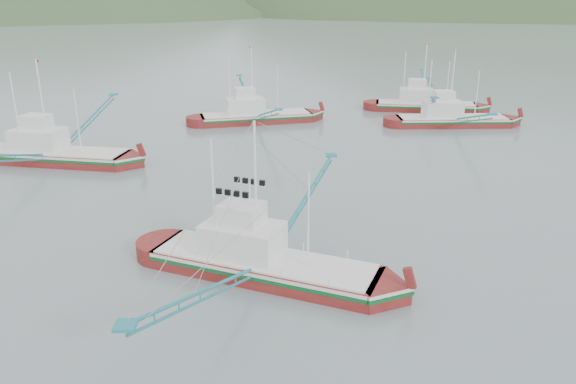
{
  "coord_description": "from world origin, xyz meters",
  "views": [
    {
      "loc": [
        -0.72,
        -30.07,
        16.28
      ],
      "look_at": [
        0.0,
        6.0,
        3.2
      ],
      "focal_mm": 35.0,
      "sensor_mm": 36.0,
      "label": 1
    }
  ],
  "objects_px": {
    "main_boat": "(262,244)",
    "bg_boat_extra": "(425,99)",
    "bg_boat_right": "(451,115)",
    "bg_boat_left": "(51,144)",
    "bg_boat_far": "(255,108)"
  },
  "relations": [
    {
      "from": "bg_boat_right",
      "to": "bg_boat_extra",
      "type": "xyz_separation_m",
      "value": [
        -1.01,
        9.32,
        0.32
      ]
    },
    {
      "from": "bg_boat_left",
      "to": "bg_boat_extra",
      "type": "distance_m",
      "value": 49.59
    },
    {
      "from": "bg_boat_right",
      "to": "bg_boat_extra",
      "type": "height_order",
      "value": "same"
    },
    {
      "from": "main_boat",
      "to": "bg_boat_far",
      "type": "xyz_separation_m",
      "value": [
        -1.89,
        41.32,
        -0.23
      ]
    },
    {
      "from": "main_boat",
      "to": "bg_boat_right",
      "type": "relative_size",
      "value": 0.96
    },
    {
      "from": "bg_boat_extra",
      "to": "bg_boat_left",
      "type": "bearing_deg",
      "value": -140.21
    },
    {
      "from": "bg_boat_right",
      "to": "bg_boat_left",
      "type": "xyz_separation_m",
      "value": [
        -44.18,
        -15.07,
        0.49
      ]
    },
    {
      "from": "bg_boat_left",
      "to": "bg_boat_extra",
      "type": "height_order",
      "value": "bg_boat_left"
    },
    {
      "from": "bg_boat_far",
      "to": "main_boat",
      "type": "bearing_deg",
      "value": -100.32
    },
    {
      "from": "main_boat",
      "to": "bg_boat_far",
      "type": "distance_m",
      "value": 41.36
    },
    {
      "from": "main_boat",
      "to": "bg_boat_left",
      "type": "bearing_deg",
      "value": 155.18
    },
    {
      "from": "bg_boat_far",
      "to": "bg_boat_right",
      "type": "bearing_deg",
      "value": -18.39
    },
    {
      "from": "bg_boat_extra",
      "to": "main_boat",
      "type": "bearing_deg",
      "value": -104.02
    },
    {
      "from": "bg_boat_far",
      "to": "bg_boat_extra",
      "type": "xyz_separation_m",
      "value": [
        23.72,
        6.95,
        -0.15
      ]
    },
    {
      "from": "main_boat",
      "to": "bg_boat_extra",
      "type": "distance_m",
      "value": 52.98
    }
  ]
}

